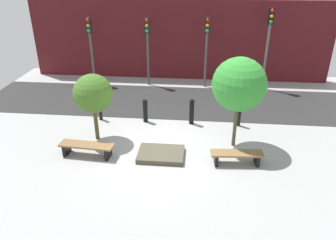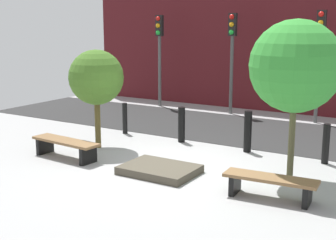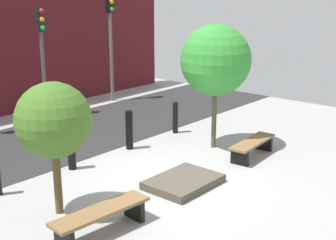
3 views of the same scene
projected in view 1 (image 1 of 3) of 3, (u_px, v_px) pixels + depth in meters
name	position (u px, v px, depth m)	size (l,w,h in m)	color
ground_plane	(162.00, 152.00, 11.51)	(18.00, 18.00, 0.00)	#989898
road_strip	(173.00, 102.00, 15.55)	(18.00, 3.92, 0.01)	#292929
building_facade	(179.00, 40.00, 17.83)	(16.20, 0.50, 4.25)	#511419
bench_left	(87.00, 147.00, 11.16)	(1.90, 0.62, 0.45)	black
bench_right	(237.00, 156.00, 10.73)	(1.73, 0.59, 0.43)	black
planter_bed	(161.00, 154.00, 11.22)	(1.56, 1.15, 0.17)	#4A4337
tree_behind_left_bench	(93.00, 94.00, 11.57)	(1.40, 1.40, 2.53)	brown
tree_behind_right_bench	(239.00, 85.00, 10.89)	(1.83, 1.83, 3.26)	#4C4A2F
bollard_far_left	(100.00, 110.00, 13.63)	(0.14, 0.14, 0.90)	black
bollard_left	(145.00, 111.00, 13.46)	(0.19, 0.19, 0.96)	black
bollard_center	(192.00, 112.00, 13.27)	(0.19, 0.19, 1.04)	black
bollard_right	(239.00, 115.00, 13.13)	(0.16, 0.16, 0.93)	black
traffic_light_west	(90.00, 39.00, 16.88)	(0.28, 0.27, 3.46)	#525252
traffic_light_mid_west	(147.00, 39.00, 16.61)	(0.28, 0.27, 3.51)	#4B4B4B
traffic_light_mid_east	(207.00, 40.00, 16.33)	(0.28, 0.27, 3.57)	#505050
traffic_light_east	(269.00, 35.00, 15.94)	(0.28, 0.27, 4.05)	slate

